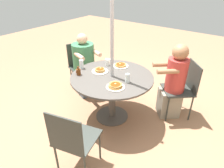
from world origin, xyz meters
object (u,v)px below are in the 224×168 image
Objects in this scene: pancake_plate_a at (115,86)px; drinking_glass_b at (127,78)px; diner_east at (173,84)px; syrup_bottle at (78,72)px; patio_chair_east at (184,86)px; pancake_plate_b at (100,70)px; patio_chair_south at (81,64)px; patio_chair_north at (73,139)px; diner_south at (85,67)px; coffee_cup at (108,62)px; pancake_plate_c at (120,65)px; patio_table at (112,84)px; drinking_glass_a at (81,64)px.

drinking_glass_b reaches higher than pancake_plate_a.
diner_east is 1.45m from syrup_bottle.
pancake_plate_b is (0.72, -1.08, 0.24)m from patio_chair_east.
patio_chair_south is (0.23, -1.76, -0.05)m from diner_east.
patio_chair_north is 1.10m from drinking_glass_b.
patio_chair_north is 1.82m from diner_south.
drinking_glass_b is at bearing 93.82° from diner_south.
diner_east is 1.09m from coffee_cup.
patio_chair_north is 6.92× the size of syrup_bottle.
patio_chair_east is at bearing 123.56° from diner_south.
pancake_plate_c is (-0.35, 0.14, -0.00)m from pancake_plate_b.
pancake_plate_c is at bearing 158.53° from pancake_plate_b.
patio_table is 9.55× the size of drinking_glass_b.
patio_chair_east is 1.00× the size of patio_chair_south.
syrup_bottle reaches higher than pancake_plate_c.
patio_table is 0.58m from drinking_glass_a.
drinking_glass_a reaches higher than drinking_glass_b.
drinking_glass_b is at bearing 102.02° from patio_chair_east.
diner_south is 4.56× the size of pancake_plate_a.
drinking_glass_b is (-0.06, 0.82, -0.01)m from drinking_glass_a.
patio_table is 0.53m from syrup_bottle.
pancake_plate_a is 1.80× the size of drinking_glass_a.
patio_chair_east is at bearing 120.10° from drinking_glass_a.
patio_chair_north reaches higher than pancake_plate_c.
diner_south is at bearing 90.00° from patio_chair_south.
patio_chair_north is at bearing 124.86° from diner_east.
pancake_plate_a is 0.65m from syrup_bottle.
diner_east is 0.87m from pancake_plate_c.
syrup_bottle is 0.94× the size of drinking_glass_a.
patio_table is 4.87× the size of pancake_plate_c.
diner_east is at bearing 90.00° from patio_chair_east.
patio_chair_south reaches higher than patio_table.
drinking_glass_a is at bearing 79.14° from patio_chair_east.
drinking_glass_a is at bearing -75.44° from pancake_plate_b.
patio_chair_east is 0.18m from diner_east.
drinking_glass_a is (0.69, -1.26, 0.24)m from diner_east.
patio_chair_east is 3.61× the size of pancake_plate_c.
pancake_plate_a is (0.62, 1.28, 0.24)m from patio_chair_south.
coffee_cup is 0.43m from drinking_glass_a.
drinking_glass_b is at bearing 86.46° from patio_table.
patio_chair_south is 3.61× the size of pancake_plate_a.
pancake_plate_a is 0.73m from coffee_cup.
coffee_cup reaches higher than pancake_plate_b.
syrup_bottle is (-0.82, -0.70, 0.27)m from patio_chair_north.
patio_chair_north and patio_chair_south have the same top height.
patio_chair_east is at bearing 147.51° from pancake_plate_a.
pancake_plate_a is at bearing 44.72° from patio_table.
syrup_bottle is (0.27, -0.18, 0.03)m from pancake_plate_b.
patio_chair_east is 6.92× the size of syrup_bottle.
patio_chair_north is 3.61× the size of pancake_plate_c.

